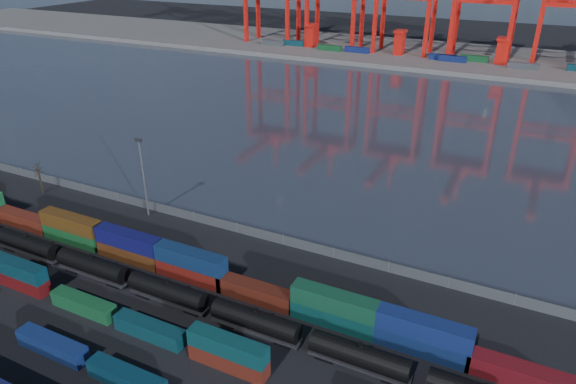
% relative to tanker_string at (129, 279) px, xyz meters
% --- Properties ---
extents(ground, '(700.00, 700.00, 0.00)m').
position_rel_tanker_string_xyz_m(ground, '(16.09, -4.93, -2.14)').
color(ground, black).
rests_on(ground, ground).
extents(harbor_water, '(700.00, 700.00, 0.00)m').
position_rel_tanker_string_xyz_m(harbor_water, '(16.09, 100.07, -2.13)').
color(harbor_water, '#2A313D').
rests_on(harbor_water, ground).
extents(far_quay, '(700.00, 70.00, 2.00)m').
position_rel_tanker_string_xyz_m(far_quay, '(16.09, 205.07, -1.14)').
color(far_quay, '#514F4C').
rests_on(far_quay, ground).
extents(container_row_mid, '(127.34, 2.30, 4.90)m').
position_rel_tanker_string_xyz_m(container_row_mid, '(12.06, -7.23, -0.47)').
color(container_row_mid, navy).
rests_on(container_row_mid, ground).
extents(container_row_north, '(128.89, 2.63, 5.60)m').
position_rel_tanker_string_xyz_m(container_row_north, '(0.96, 6.70, 0.31)').
color(container_row_north, navy).
rests_on(container_row_north, ground).
extents(tanker_string, '(122.36, 2.98, 4.26)m').
position_rel_tanker_string_xyz_m(tanker_string, '(0.00, 0.00, 0.00)').
color(tanker_string, black).
rests_on(tanker_string, ground).
extents(waterfront_fence, '(160.12, 0.12, 2.20)m').
position_rel_tanker_string_xyz_m(waterfront_fence, '(16.09, 23.07, -1.13)').
color(waterfront_fence, '#595B5E').
rests_on(waterfront_fence, ground).
extents(bare_tree, '(1.91, 1.87, 7.26)m').
position_rel_tanker_string_xyz_m(bare_tree, '(-41.96, 18.87, 1.43)').
color(bare_tree, black).
rests_on(bare_tree, ground).
extents(yard_light_mast, '(1.60, 0.40, 16.60)m').
position_rel_tanker_string_xyz_m(yard_light_mast, '(-13.91, 21.07, 7.16)').
color(yard_light_mast, slate).
rests_on(yard_light_mast, ground).
extents(quay_containers, '(172.58, 10.99, 2.60)m').
position_rel_tanker_string_xyz_m(quay_containers, '(5.10, 190.54, 1.16)').
color(quay_containers, navy).
rests_on(quay_containers, far_quay).
extents(straddle_carriers, '(140.00, 7.00, 11.10)m').
position_rel_tanker_string_xyz_m(straddle_carriers, '(13.59, 195.07, 5.68)').
color(straddle_carriers, red).
rests_on(straddle_carriers, far_quay).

